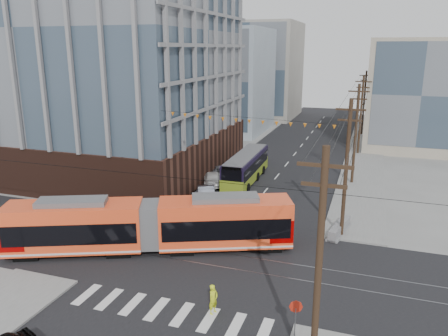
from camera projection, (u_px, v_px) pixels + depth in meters
The scene contains 16 objects.
ground at pixel (190, 286), 27.77m from camera, with size 160.00×160.00×0.00m, color slate.
office_building at pixel (94, 51), 51.83m from camera, with size 30.00×25.00×28.60m, color #381E16.
bg_bldg_nw_near at pixel (216, 81), 78.13m from camera, with size 18.00×16.00×18.00m, color #8C99A5.
bg_bldg_ne_near at pixel (417, 95), 64.44m from camera, with size 14.00×14.00×16.00m, color gray.
bg_bldg_nw_far at pixel (260, 70), 95.18m from camera, with size 16.00×18.00×20.00m, color gray.
bg_bldg_ne_far at pixel (419, 90), 82.33m from camera, with size 16.00×16.00×14.00m, color #8C99A5.
utility_pole_near at pixel (318, 274), 18.18m from camera, with size 0.30×0.30×11.00m, color black.
utility_pole_far at pixel (364, 103), 74.74m from camera, with size 0.30×0.30×11.00m, color black.
streetcar at pixel (151, 225), 32.18m from camera, with size 20.81×2.93×4.01m, color #FE4F22, non-canonical shape.
city_bus at pixel (246, 167), 49.35m from camera, with size 2.50×11.56×3.28m, color black, non-canonical shape.
parked_car_silver at pixel (206, 192), 43.40m from camera, with size 1.63×4.69×1.54m, color #939AAB.
parked_car_white at pixel (213, 178), 48.19m from camera, with size 2.05×5.05×1.47m, color silver.
parked_car_grey at pixel (222, 171), 51.02m from camera, with size 2.37×5.13×1.43m, color slate.
pedestrian at pixel (213, 299), 24.68m from camera, with size 0.65×0.43×1.78m, color #D0E11D.
stop_sign at pixel (295, 323), 22.13m from camera, with size 0.69×0.69×2.27m, color #B01F10, non-canonical shape.
jersey_barrier at pixel (339, 228), 35.60m from camera, with size 0.96×4.26×0.85m, color slate.
Camera 1 is at (10.08, -22.75, 14.60)m, focal length 35.00 mm.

